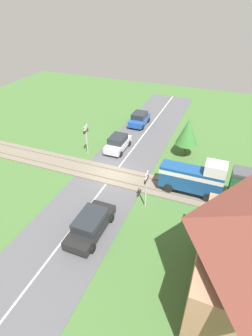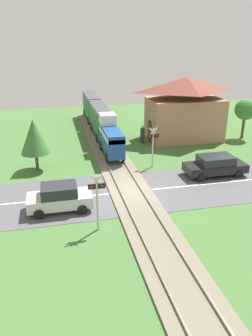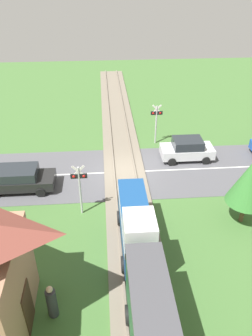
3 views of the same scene
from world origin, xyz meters
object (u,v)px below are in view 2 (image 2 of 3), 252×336
object	(u,v)px
car_far_side	(215,165)
pedestrian_by_station	(142,135)
station_building	(185,110)
crossing_signal_west_approach	(97,195)
car_near_crossing	(60,197)
train	(99,117)
crossing_signal_east_approach	(153,142)

from	to	relation	value
car_far_side	pedestrian_by_station	size ratio (longest dim) A/B	2.66
car_far_side	pedestrian_by_station	bearing A→B (deg)	109.08
station_building	pedestrian_by_station	distance (m)	4.92
car_far_side	crossing_signal_west_approach	xyz separation A→B (m)	(-9.58, -5.54, 1.28)
car_near_crossing	pedestrian_by_station	world-z (taller)	pedestrian_by_station
train	station_building	size ratio (longest dim) A/B	2.55
car_near_crossing	pedestrian_by_station	size ratio (longest dim) A/B	2.20
crossing_signal_east_approach	pedestrian_by_station	distance (m)	6.58
crossing_signal_west_approach	crossing_signal_east_approach	bearing A→B (deg)	56.02
train	crossing_signal_west_approach	world-z (taller)	train
train	car_near_crossing	xyz separation A→B (m)	(-4.65, -15.81, -1.06)
pedestrian_by_station	crossing_signal_east_approach	bearing A→B (deg)	-98.34
car_far_side	crossing_signal_east_approach	bearing A→B (deg)	146.83
crossing_signal_east_approach	station_building	bearing A→B (deg)	51.71
car_near_crossing	pedestrian_by_station	bearing A→B (deg)	54.99
car_near_crossing	pedestrian_by_station	distance (m)	14.55
train	pedestrian_by_station	bearing A→B (deg)	-46.48
station_building	crossing_signal_east_approach	bearing A→B (deg)	-128.29
car_far_side	pedestrian_by_station	xyz separation A→B (m)	(-3.13, 9.04, -0.01)
train	crossing_signal_east_approach	distance (m)	10.64
crossing_signal_east_approach	train	bearing A→B (deg)	105.04
station_building	pedestrian_by_station	xyz separation A→B (m)	(-4.38, -0.35, -2.22)
car_far_side	station_building	world-z (taller)	station_building
train	crossing_signal_west_approach	bearing A→B (deg)	-98.50
car_near_crossing	crossing_signal_east_approach	bearing A→B (deg)	36.75
car_far_side	crossing_signal_east_approach	size ratio (longest dim) A/B	1.41
crossing_signal_east_approach	crossing_signal_west_approach	bearing A→B (deg)	-123.98
car_far_side	station_building	size ratio (longest dim) A/B	0.60
crossing_signal_west_approach	car_far_side	bearing A→B (deg)	30.01
crossing_signal_west_approach	crossing_signal_east_approach	xyz separation A→B (m)	(5.52, 8.19, 0.00)
crossing_signal_west_approach	station_building	world-z (taller)	station_building
station_building	car_near_crossing	bearing A→B (deg)	-136.05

